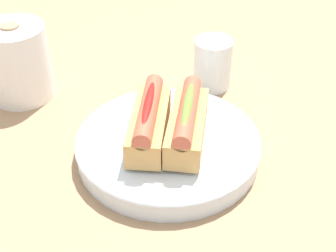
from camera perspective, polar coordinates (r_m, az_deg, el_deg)
The scene contains 6 objects.
ground_plane at distance 0.72m, azimuth -1.94°, elevation -4.25°, with size 2.40×2.40×0.00m, color #9E7A56.
serving_bowl at distance 0.72m, azimuth 0.00°, elevation -2.30°, with size 0.27×0.27×0.03m.
hotdog_front at distance 0.69m, azimuth 2.29°, elevation 0.43°, with size 0.16×0.07×0.06m.
hotdog_back at distance 0.69m, azimuth -2.28°, elevation 0.61°, with size 0.16×0.08×0.06m.
water_glass at distance 0.87m, azimuth 5.28°, elevation 7.13°, with size 0.07×0.07×0.09m.
paper_towel_roll at distance 0.87m, azimuth -17.41°, elevation 7.22°, with size 0.11×0.11×0.13m.
Camera 1 is at (-0.51, -0.17, 0.47)m, focal length 51.46 mm.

